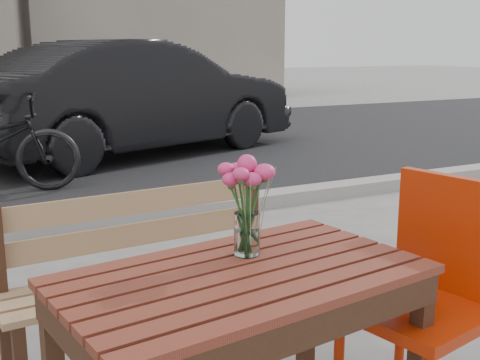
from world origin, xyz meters
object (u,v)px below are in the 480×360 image
object	(u,v)px
red_chair	(431,286)
parked_car	(137,98)
main_vase	(247,193)
main_table	(243,306)

from	to	relation	value
red_chair	parked_car	bearing A→B (deg)	160.12
red_chair	main_vase	xyz separation A→B (m)	(-0.66, 0.21, 0.38)
red_chair	main_table	bearing A→B (deg)	-107.02
main_vase	parked_car	world-z (taller)	parked_car
red_chair	parked_car	xyz separation A→B (m)	(0.94, 6.34, 0.21)
main_table	red_chair	distance (m)	0.75
main_table	parked_car	world-z (taller)	parked_car
main_table	main_vase	size ratio (longest dim) A/B	3.56
main_vase	parked_car	size ratio (longest dim) A/B	0.07
red_chair	parked_car	size ratio (longest dim) A/B	0.20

